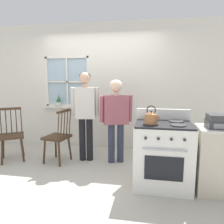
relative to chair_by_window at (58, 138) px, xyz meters
name	(u,v)px	position (x,y,z in m)	size (l,w,h in m)	color
ground_plane	(84,172)	(0.60, -0.37, -0.46)	(16.00, 16.00, 0.00)	#B2AD9E
wall_back	(103,87)	(0.63, 1.03, 0.88)	(6.40, 0.16, 2.70)	silver
chair_by_window	(58,138)	(0.00, 0.00, 0.00)	(0.48, 0.49, 0.99)	#3D2819
chair_near_wall	(12,136)	(-0.90, -0.06, 0.00)	(0.57, 0.56, 0.99)	#3D2819
person_elderly_left	(85,108)	(0.48, 0.18, 0.53)	(0.52, 0.27, 1.65)	black
person_teen_center	(116,112)	(1.05, 0.18, 0.47)	(0.59, 0.33, 1.51)	#2D3347
stove	(163,154)	(1.85, -0.58, 0.01)	(0.79, 0.68, 1.08)	white
kettle	(151,117)	(1.67, -0.71, 0.56)	(0.21, 0.17, 0.25)	#A86638
potted_plant	(59,102)	(-0.38, 0.94, 0.53)	(0.12, 0.12, 0.28)	beige
side_counter	(217,160)	(2.57, -0.61, -0.01)	(0.55, 0.50, 0.90)	beige
stereo	(221,121)	(2.57, -0.63, 0.52)	(0.34, 0.29, 0.18)	#38383A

